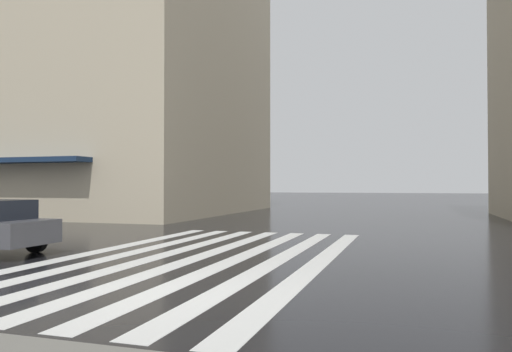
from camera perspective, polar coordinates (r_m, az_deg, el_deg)
name	(u,v)px	position (r m, az deg, el deg)	size (l,w,h in m)	color
ground_plane	(162,292)	(8.55, -10.82, -13.13)	(220.00, 220.00, 0.00)	black
zebra_crossing	(201,256)	(12.55, -6.40, -9.24)	(13.00, 6.50, 0.01)	silver
haussmann_block_mid	(64,48)	(38.10, -21.39, 13.65)	(18.74, 25.14, 23.34)	beige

